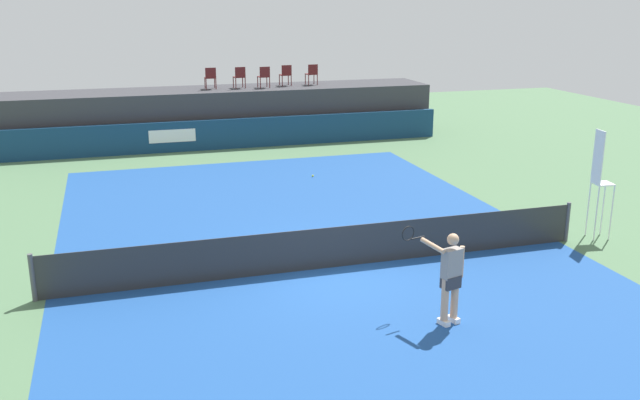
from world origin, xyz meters
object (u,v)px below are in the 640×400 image
spectator_chair_right (286,74)px  spectator_chair_far_right (312,73)px  spectator_chair_far_left (210,77)px  net_post_far (567,222)px  umpire_chair (600,177)px  spectator_chair_center (264,76)px  net_post_near (32,278)px  spectator_chair_left (240,76)px  tennis_ball (313,176)px  tennis_player (450,275)px

spectator_chair_right → spectator_chair_far_right: 1.16m
spectator_chair_far_left → net_post_far: bearing=-66.7°
umpire_chair → net_post_far: umpire_chair is taller
spectator_chair_center → net_post_near: bearing=-118.3°
net_post_far → spectator_chair_far_left: bearing=113.3°
spectator_chair_far_right → net_post_near: size_ratio=0.89×
spectator_chair_left → net_post_far: bearing=-70.5°
spectator_chair_left → spectator_chair_right: size_ratio=1.00×
umpire_chair → net_post_far: (-0.82, -0.02, -1.09)m
spectator_chair_far_left → tennis_ball: (2.32, -7.12, -2.66)m
umpire_chair → tennis_player: 6.66m
spectator_chair_far_right → net_post_far: 15.66m
spectator_chair_left → tennis_ball: spectator_chair_left is taller
umpire_chair → net_post_near: size_ratio=2.76×
net_post_far → tennis_player: tennis_player is taller
spectator_chair_left → tennis_player: size_ratio=0.50×
spectator_chair_far_left → tennis_player: size_ratio=0.50×
spectator_chair_far_left → spectator_chair_center: bearing=-6.1°
spectator_chair_far_left → umpire_chair: size_ratio=0.32×
spectator_chair_right → tennis_player: (-1.64, -18.67, -1.73)m
net_post_near → spectator_chair_center: bearing=61.7°
spectator_chair_center → tennis_ball: spectator_chair_center is taller
spectator_chair_right → tennis_player: bearing=-95.0°
spectator_chair_right → spectator_chair_center: bearing=-157.6°
spectator_chair_far_left → net_post_far: spectator_chair_far_left is taller
spectator_chair_left → spectator_chair_right: 2.07m
spectator_chair_right → net_post_near: (-9.11, -15.38, -2.19)m
umpire_chair → spectator_chair_far_left: bearing=115.9°
spectator_chair_far_right → net_post_far: spectator_chair_far_right is taller
spectator_chair_right → spectator_chair_left: bearing=-172.5°
spectator_chair_far_left → net_post_near: (-5.85, -15.19, -2.19)m
spectator_chair_center → tennis_player: bearing=-91.8°
spectator_chair_left → spectator_chair_center: 1.02m
spectator_chair_far_right → tennis_ball: (-2.10, -7.30, -2.66)m
spectator_chair_far_left → spectator_chair_left: (1.20, -0.07, 0.00)m
spectator_chair_center → spectator_chair_far_right: 2.25m
spectator_chair_left → net_post_near: size_ratio=0.89×
spectator_chair_right → tennis_player: spectator_chair_right is taller
spectator_chair_left → spectator_chair_right: (2.06, 0.27, 0.00)m
spectator_chair_left → tennis_player: 18.49m
spectator_chair_left → umpire_chair: 16.35m
spectator_chair_center → net_post_near: (-8.06, -14.95, -2.19)m
net_post_far → spectator_chair_center: bearing=106.2°
net_post_far → tennis_player: bearing=-146.3°
spectator_chair_far_right → umpire_chair: spectator_chair_far_right is taller
spectator_chair_left → net_post_near: spectator_chair_left is taller
spectator_chair_far_right → spectator_chair_center: bearing=-169.5°
spectator_chair_far_left → net_post_near: spectator_chair_far_left is taller
spectator_chair_left → spectator_chair_center: bearing=-9.2°
net_post_near → spectator_chair_right: bearing=59.4°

